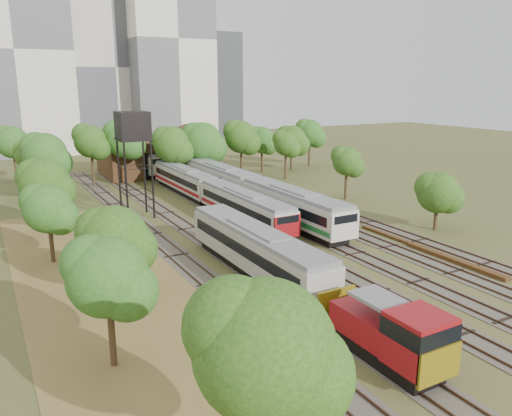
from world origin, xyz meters
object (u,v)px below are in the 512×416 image
railcar_red_set (211,192)px  shunter_locomotive (393,335)px  water_tower (133,129)px  railcar_green_set (222,180)px

railcar_red_set → shunter_locomotive: 37.42m
railcar_red_set → shunter_locomotive: size_ratio=4.27×
railcar_red_set → water_tower: water_tower is taller
railcar_red_set → railcar_green_set: size_ratio=0.66×
railcar_green_set → water_tower: bearing=-157.1°
railcar_red_set → shunter_locomotive: (-6.00, -36.94, -0.06)m
railcar_green_set → shunter_locomotive: bearing=-103.3°
railcar_green_set → water_tower: 16.29m
railcar_green_set → shunter_locomotive: (-10.00, -42.32, -0.30)m
railcar_green_set → shunter_locomotive: 43.49m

